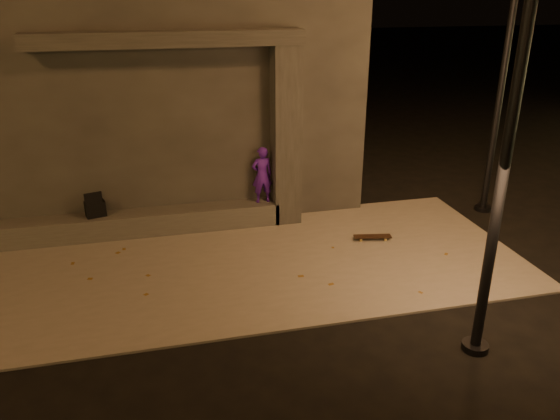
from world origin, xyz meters
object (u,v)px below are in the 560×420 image
object	(u,v)px
column	(286,137)
street_lamp_0	(528,20)
skateboard	(373,237)
skateboarder	(262,175)
backpack	(95,208)

from	to	relation	value
column	street_lamp_0	bearing A→B (deg)	-73.64
street_lamp_0	skateboard	bearing A→B (deg)	90.68
skateboarder	backpack	world-z (taller)	skateboarder
skateboarder	backpack	distance (m)	3.35
column	backpack	xyz separation A→B (m)	(-3.82, 0.00, -1.17)
skateboarder	column	bearing A→B (deg)	175.94
skateboarder	skateboard	size ratio (longest dim) A/B	1.57
column	skateboarder	size ratio (longest dim) A/B	3.05
skateboarder	street_lamp_0	world-z (taller)	street_lamp_0
skateboard	backpack	bearing A→B (deg)	175.49
skateboard	skateboarder	bearing A→B (deg)	154.34
street_lamp_0	skateboarder	bearing A→B (deg)	111.53
backpack	street_lamp_0	bearing A→B (deg)	-59.03
column	skateboarder	distance (m)	0.91
skateboarder	skateboard	world-z (taller)	skateboarder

